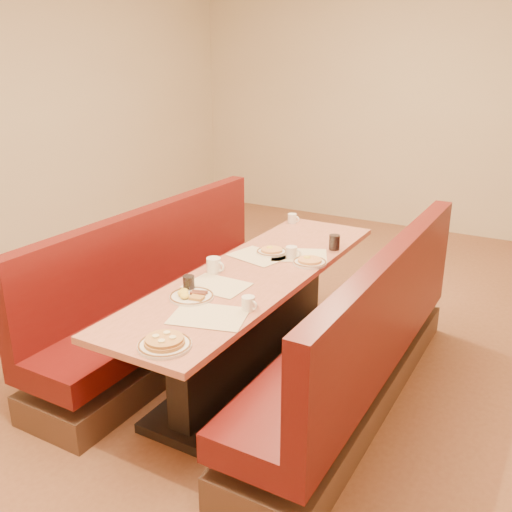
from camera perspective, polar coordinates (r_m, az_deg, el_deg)
The scene contains 19 objects.
ground at distance 4.03m, azimuth -0.03°, elevation -11.46°, with size 8.00×8.00×0.00m, color #9E6647.
room_envelope at distance 3.45m, azimuth -0.03°, elevation 17.12°, with size 6.04×8.04×2.82m.
diner_table at distance 3.85m, azimuth -0.03°, elevation -6.69°, with size 0.70×2.50×0.75m.
booth_left at distance 4.23m, azimuth -8.69°, elevation -4.58°, with size 0.55×2.50×1.05m.
booth_right at distance 3.59m, azimuth 10.30°, elevation -9.34°, with size 0.55×2.50×1.05m.
placemat_near_left at distance 3.47m, azimuth -3.90°, elevation -2.94°, with size 0.36×0.27×0.00m, color beige.
placemat_near_right at distance 3.08m, azimuth -4.72°, elevation -5.98°, with size 0.40×0.30×0.00m, color beige.
placemat_far_left at distance 3.95m, azimuth 0.19°, elevation -0.01°, with size 0.36×0.27×0.00m, color beige.
placemat_far_right at distance 3.98m, azimuth 4.34°, elevation 0.09°, with size 0.38×0.29×0.00m, color beige.
pancake_plate at distance 2.80m, azimuth -9.13°, elevation -8.61°, with size 0.26×0.26×0.06m.
eggs_plate at distance 3.31m, azimuth -6.52°, elevation -3.98°, with size 0.26×0.26×0.05m.
extra_plate_mid at distance 3.83m, azimuth 5.39°, elevation -0.57°, with size 0.23×0.23×0.05m.
extra_plate_far at distance 4.02m, azimuth 1.58°, elevation 0.48°, with size 0.22×0.22×0.04m.
coffee_mug_a at distance 3.13m, azimuth -0.74°, elevation -4.75°, with size 0.10×0.07×0.08m.
coffee_mug_b at distance 3.66m, azimuth -4.20°, elevation -0.92°, with size 0.13×0.09×0.10m.
coffee_mug_c at distance 3.92m, azimuth 3.61°, elevation 0.37°, with size 0.11×0.08×0.08m.
coffee_mug_d at distance 4.73m, azimuth 3.67°, elevation 3.78°, with size 0.10×0.07×0.08m.
soda_tumbler_near at distance 3.40m, azimuth -6.74°, elevation -2.75°, with size 0.07×0.07×0.10m.
soda_tumbler_mid at distance 4.12m, azimuth 7.85°, elevation 1.37°, with size 0.08×0.08×0.11m.
Camera 1 is at (1.71, -3.00, 2.09)m, focal length 40.00 mm.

